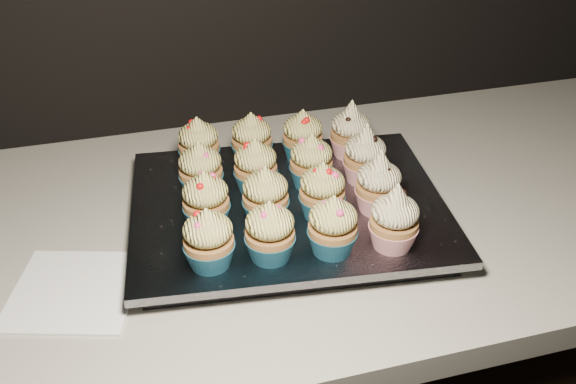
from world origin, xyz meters
name	(u,v)px	position (x,y,z in m)	size (l,w,h in m)	color
worktop	(421,198)	(0.00, 1.70, 0.88)	(2.44, 0.64, 0.04)	beige
napkin	(74,291)	(-0.52, 1.60, 0.90)	(0.15, 0.15, 0.00)	white
baking_tray	(288,215)	(-0.23, 1.67, 0.91)	(0.40, 0.31, 0.02)	black
foil_lining	(288,205)	(-0.23, 1.67, 0.93)	(0.44, 0.34, 0.01)	silver
cupcake_0	(209,240)	(-0.35, 1.56, 0.97)	(0.06, 0.06, 0.08)	#17546F
cupcake_1	(270,232)	(-0.28, 1.56, 0.97)	(0.06, 0.06, 0.08)	#17546F
cupcake_2	(333,227)	(-0.20, 1.55, 0.97)	(0.06, 0.06, 0.08)	#17546F
cupcake_3	(394,220)	(-0.12, 1.54, 0.97)	(0.06, 0.06, 0.10)	#A91725
cupcake_4	(206,201)	(-0.34, 1.65, 0.97)	(0.06, 0.06, 0.08)	#17546F
cupcake_5	(266,196)	(-0.27, 1.64, 0.97)	(0.06, 0.06, 0.08)	#17546F
cupcake_6	(322,192)	(-0.19, 1.63, 0.97)	(0.06, 0.06, 0.08)	#17546F
cupcake_7	(379,185)	(-0.11, 1.62, 0.97)	(0.06, 0.06, 0.10)	#A91725
cupcake_8	(201,170)	(-0.34, 1.72, 0.97)	(0.06, 0.06, 0.08)	#17546F
cupcake_9	(256,167)	(-0.26, 1.71, 0.97)	(0.06, 0.06, 0.08)	#17546F
cupcake_10	(311,162)	(-0.18, 1.70, 0.97)	(0.06, 0.06, 0.08)	#17546F
cupcake_11	(365,156)	(-0.10, 1.70, 0.97)	(0.06, 0.06, 0.10)	#A91725
cupcake_12	(199,144)	(-0.33, 1.80, 0.97)	(0.06, 0.06, 0.08)	#17546F
cupcake_13	(252,140)	(-0.25, 1.79, 0.97)	(0.06, 0.06, 0.08)	#17546F
cupcake_14	(303,137)	(-0.17, 1.78, 0.97)	(0.06, 0.06, 0.08)	#17546F
cupcake_15	(350,132)	(-0.10, 1.77, 0.97)	(0.06, 0.06, 0.10)	#A91725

